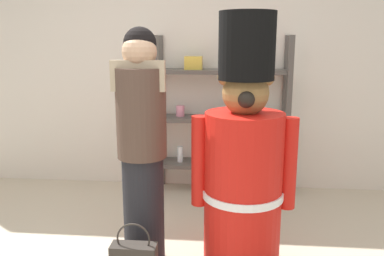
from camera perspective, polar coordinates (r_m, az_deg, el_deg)
The scene contains 4 objects.
back_wall at distance 4.28m, azimuth -0.19°, elevation 8.83°, with size 6.40×0.12×2.60m, color silver.
merchandise_shelf at distance 4.10m, azimuth 4.20°, elevation 1.81°, with size 1.34×0.35×1.62m.
teddy_bear_guard at distance 2.69m, azimuth 7.34°, elevation -5.64°, with size 0.70×0.54×1.74m.
person_shopper at distance 2.75m, azimuth -7.15°, elevation -2.40°, with size 0.36×0.34×1.66m.
Camera 1 is at (0.41, -2.05, 1.57)m, focal length 37.39 mm.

